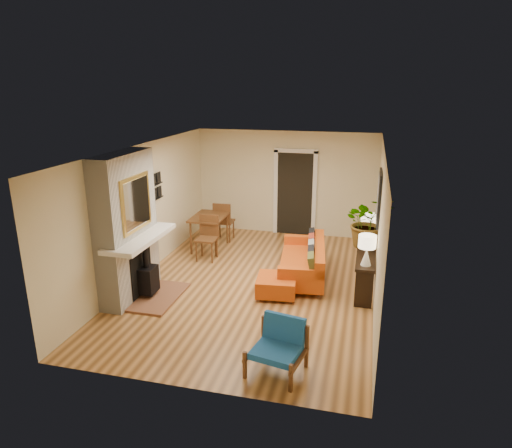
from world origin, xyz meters
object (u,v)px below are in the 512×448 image
Objects in this scene: console_table at (366,259)px; houseplant at (368,222)px; lamp_near at (367,247)px; lamp_far at (368,224)px; blue_chair at (279,343)px; sofa at (306,261)px; ottoman at (276,285)px; dining_table at (213,223)px.

houseplant is (-0.01, 0.27, 0.64)m from console_table.
lamp_near is 0.97m from houseplant.
blue_chair is at bearing -106.44° from lamp_far.
blue_chair is 2.56m from lamp_near.
sofa reaches higher than console_table.
lamp_near is 0.55× the size of houseplant.
sofa is 2.54× the size of blue_chair.
sofa is 1.03m from ottoman.
console_table is 0.84m from lamp_near.
console_table reaches higher than ottoman.
blue_chair is at bearing -115.33° from lamp_near.
dining_table reaches higher than console_table.
console_table is 0.82m from lamp_far.
dining_table is 3.70m from console_table.
console_table is 1.88× the size of houseplant.
lamp_near is at bearing -89.40° from houseplant.
lamp_near is at bearing 64.67° from blue_chair.
sofa is 1.14× the size of dining_table.
blue_chair is 0.44× the size of console_table.
lamp_near is (3.47, -1.97, 0.43)m from dining_table.
lamp_near is at bearing -29.67° from dining_table.
blue_chair reaches higher than ottoman.
houseplant is (-0.01, 0.96, 0.15)m from lamp_near.
sofa is 3.79× the size of lamp_near.
ottoman is at bearing -146.51° from houseplant.
sofa is 3.79× the size of lamp_far.
lamp_near is (0.00, -0.69, 0.49)m from console_table.
blue_chair is at bearing -108.16° from houseplant.
console_table reaches higher than blue_chair.
houseplant is (-0.01, -0.39, 0.15)m from lamp_far.
ottoman is 1.77m from lamp_near.
lamp_far is at bearing 88.54° from houseplant.
blue_chair is 3.46m from houseplant.
dining_table is 3.55m from lamp_far.
dining_table reaches higher than ottoman.
sofa is at bearing -25.13° from dining_table.
lamp_near is at bearing 2.04° from ottoman.
ottoman is at bearing -113.45° from sofa.
lamp_far is (1.14, 0.47, 0.72)m from sofa.
sofa is 1.43m from houseplant.
ottoman is 0.79× the size of houseplant.
houseplant is (1.05, 3.19, 0.83)m from blue_chair.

